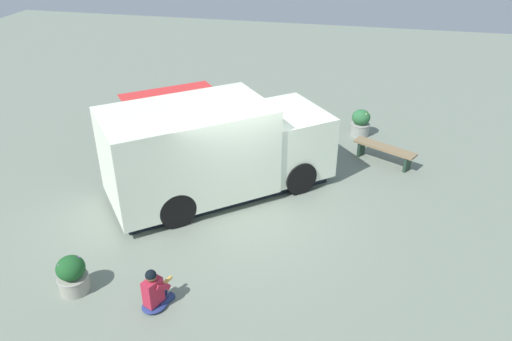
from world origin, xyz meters
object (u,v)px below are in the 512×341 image
Objects in this scene: food_truck at (215,152)px; planter_flowering_far at (72,275)px; planter_flowering_near at (360,123)px; plaza_bench at (384,151)px; person_customer at (154,292)px.

food_truck reaches higher than planter_flowering_far.
plaza_bench is (-0.73, 1.74, -0.05)m from planter_flowering_near.
food_truck is 4.25m from person_customer.
food_truck is 5.57m from planter_flowering_near.
food_truck is at bearing -88.98° from person_customer.
food_truck is 4.50m from planter_flowering_far.
person_customer is 1.69m from planter_flowering_far.
person_customer is 7.90m from plaza_bench.
planter_flowering_far is (5.10, 8.41, -0.04)m from planter_flowering_near.
plaza_bench is at bearing -131.16° from planter_flowering_far.
food_truck is 6.59× the size of person_customer.
planter_flowering_near is (-3.48, -4.29, -0.72)m from food_truck.
plaza_bench is (-4.14, -6.72, 0.04)m from person_customer.
food_truck reaches higher than plaza_bench.
person_customer is 1.11× the size of planter_flowering_far.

